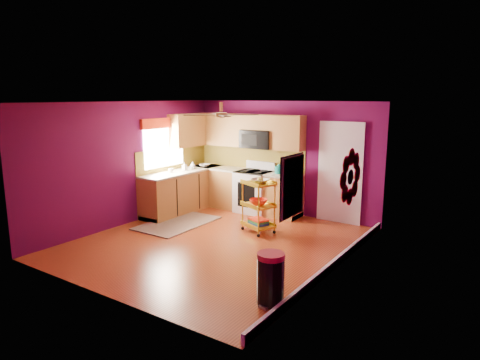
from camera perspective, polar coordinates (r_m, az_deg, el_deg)
The scene contains 18 objects.
ground at distance 7.82m, azimuth -3.25°, elevation -8.32°, with size 5.00×5.00×0.00m, color maroon.
room_envelope at distance 7.43m, azimuth -3.22°, elevation 3.61°, with size 4.54×5.04×2.52m.
lower_cabinets at distance 9.88m, azimuth -3.12°, elevation -1.56°, with size 2.81×2.31×0.94m.
electric_range at distance 9.71m, azimuth 1.90°, elevation -1.48°, with size 0.76×0.66×1.13m.
upper_cabinetry at distance 9.90m, azimuth -1.47°, elevation 6.47°, with size 2.80×2.30×1.26m.
left_window at distance 9.67m, azimuth -10.11°, elevation 5.82°, with size 0.08×1.35×1.08m.
panel_door at distance 9.03m, azimuth 13.19°, elevation 0.78°, with size 0.95×0.11×2.15m.
right_wall_art at distance 6.07m, azimuth 11.56°, elevation -0.10°, with size 0.04×2.74×1.04m.
ceiling_fan at distance 7.55m, azimuth -2.51°, elevation 8.75°, with size 1.01×1.01×0.26m.
shag_rug at distance 9.00m, azimuth -8.35°, elevation -5.71°, with size 1.04×1.70×0.02m, color black.
rolling_cart at distance 8.25m, azimuth 2.51°, elevation -3.18°, with size 0.73×0.64×1.10m.
trash_can at distance 5.56m, azimuth 4.11°, elevation -12.96°, with size 0.40×0.41×0.67m.
teal_kettle at distance 9.37m, azimuth 5.21°, elevation 1.39°, with size 0.18×0.18×0.21m.
toaster at distance 9.18m, azimuth 7.06°, elevation 1.18°, with size 0.22×0.15×0.18m, color beige.
soap_bottle_a at distance 9.81m, azimuth -7.42°, elevation 1.85°, with size 0.09×0.09×0.19m, color #EA3F72.
soap_bottle_b at distance 9.97m, azimuth -6.32°, elevation 1.96°, with size 0.13×0.13×0.17m, color white.
counter_dish at distance 10.31m, azimuth -4.75°, elevation 1.98°, with size 0.25×0.25×0.06m, color white.
counter_cup at distance 9.60m, azimuth -9.20°, elevation 1.27°, with size 0.11×0.11×0.09m, color white.
Camera 1 is at (4.49, -5.86, 2.60)m, focal length 32.00 mm.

